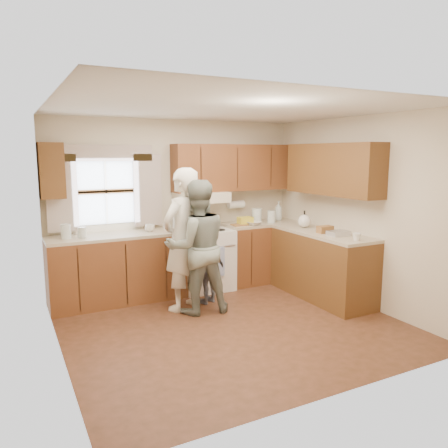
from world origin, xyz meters
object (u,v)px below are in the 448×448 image
woman_right (197,247)px  child (208,269)px  woman_left (183,240)px  stove (204,258)px

woman_right → child: 0.52m
woman_right → woman_left: bearing=-50.2°
woman_left → woman_right: size_ratio=1.09×
woman_left → woman_right: woman_left is taller
woman_right → child: size_ratio=1.80×
woman_left → woman_right: (0.12, -0.19, -0.07)m
woman_left → stove: bearing=-160.0°
stove → woman_left: 0.99m
stove → woman_left: (-0.60, -0.65, 0.45)m
stove → child: (-0.21, -0.60, 0.01)m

